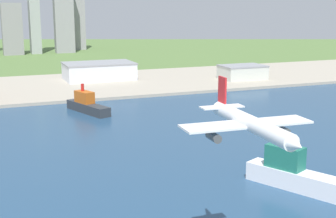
% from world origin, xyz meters
% --- Properties ---
extents(ground_plane, '(2400.00, 2400.00, 0.00)m').
position_xyz_m(ground_plane, '(0.00, 300.00, 0.00)').
color(ground_plane, '#55743B').
extents(water_bay, '(840.00, 360.00, 0.15)m').
position_xyz_m(water_bay, '(0.00, 240.00, 0.07)').
color(water_bay, navy).
rests_on(water_bay, ground).
extents(industrial_pier, '(840.00, 140.00, 2.50)m').
position_xyz_m(industrial_pier, '(0.00, 490.00, 1.25)').
color(industrial_pier, '#A89E8D').
rests_on(industrial_pier, ground).
extents(airplane_landing, '(32.49, 39.07, 12.50)m').
position_xyz_m(airplane_landing, '(-20.76, 162.21, 44.64)').
color(airplane_landing, white).
extents(container_barge, '(21.98, 42.80, 18.84)m').
position_xyz_m(container_barge, '(-12.01, 385.59, 5.23)').
color(container_barge, '#2D3338').
rests_on(container_barge, water_bay).
extents(ferry_boat, '(25.70, 40.84, 22.59)m').
position_xyz_m(ferry_boat, '(34.22, 219.01, 6.23)').
color(ferry_boat, white).
rests_on(ferry_boat, water_bay).
extents(warehouse_main, '(64.07, 40.10, 15.83)m').
position_xyz_m(warehouse_main, '(26.80, 510.23, 10.44)').
color(warehouse_main, silver).
rests_on(warehouse_main, industrial_pier).
extents(warehouse_annex, '(40.90, 28.47, 12.97)m').
position_xyz_m(warehouse_annex, '(153.08, 463.41, 9.00)').
color(warehouse_annex, silver).
rests_on(warehouse_annex, industrial_pier).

